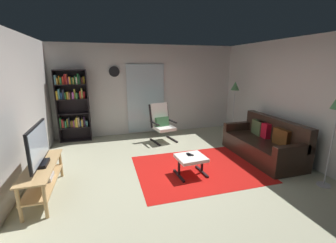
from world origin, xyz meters
The scene contains 16 objects.
ground_plane centered at (0.00, 0.00, 0.00)m, with size 7.02×7.02×0.00m, color #A9A98C.
wall_back centered at (0.00, 2.90, 1.30)m, with size 5.60×0.06×2.60m, color beige.
wall_left centered at (-2.70, 0.00, 1.30)m, with size 0.06×6.00×2.60m, color beige.
wall_right centered at (2.70, 0.00, 1.30)m, with size 0.06×6.00×2.60m, color beige.
glass_door_panel centered at (-0.09, 2.83, 1.05)m, with size 1.10×0.01×2.00m, color silver.
area_rug centered at (0.45, 0.13, 0.00)m, with size 2.44×1.89×0.01m, color red.
tv_stand centered at (-2.28, -0.06, 0.35)m, with size 0.41×1.32×0.53m.
television centered at (-2.28, -0.06, 0.83)m, with size 0.20×0.97×0.64m.
bookshelf_near_tv centered at (-2.10, 2.70, 1.04)m, with size 0.80×0.30×1.92m.
leather_sofa centered at (2.10, 0.27, 0.32)m, with size 0.86×1.88×0.88m.
lounge_armchair centered at (0.19, 2.03, 0.53)m, with size 0.69×0.76×1.02m.
ottoman centered at (0.21, -0.06, 0.31)m, with size 0.55×0.52×0.37m.
tv_remote centered at (0.22, 0.01, 0.38)m, with size 0.04×0.14×0.02m, color black.
cell_phone centered at (0.20, 0.02, 0.38)m, with size 0.07×0.14×0.01m, color black.
floor_lamp_by_shelf centered at (2.25, 1.82, 1.33)m, with size 0.23×0.23×1.59m.
wall_clock centered at (-0.96, 2.82, 1.85)m, with size 0.29×0.03×0.29m.
Camera 1 is at (-1.27, -3.65, 2.03)m, focal length 23.79 mm.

